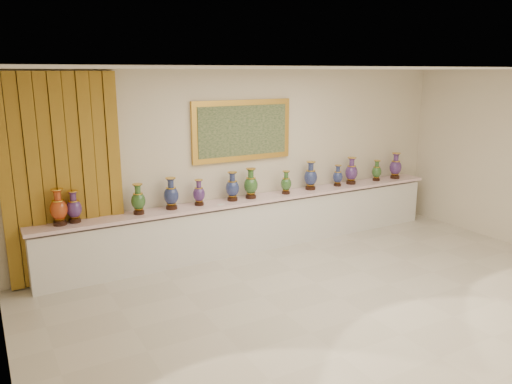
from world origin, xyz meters
TOP-DOWN VIEW (x-y plane):
  - ground at (0.00, 0.00)m, footprint 8.00×8.00m
  - room at (-2.57, 2.44)m, footprint 8.00×8.00m
  - counter at (0.00, 2.27)m, footprint 7.28×0.48m
  - vase_0 at (-3.14, 2.26)m, footprint 0.25×0.25m
  - vase_1 at (-2.94, 2.29)m, footprint 0.25×0.25m
  - vase_2 at (-2.03, 2.26)m, footprint 0.24×0.24m
  - vase_3 at (-1.51, 2.27)m, footprint 0.26×0.26m
  - vase_4 at (-1.05, 2.28)m, footprint 0.22×0.22m
  - vase_5 at (-0.46, 2.27)m, footprint 0.28×0.28m
  - vase_6 at (-0.12, 2.26)m, footprint 0.28×0.28m
  - vase_7 at (0.56, 2.23)m, footprint 0.24×0.24m
  - vase_8 at (1.12, 2.29)m, footprint 0.27×0.27m
  - vase_9 at (1.72, 2.26)m, footprint 0.20×0.20m
  - vase_10 at (2.05, 2.28)m, footprint 0.30×0.30m
  - vase_11 at (2.67, 2.26)m, footprint 0.19×0.19m
  - vase_12 at (3.14, 2.24)m, footprint 0.25×0.25m
  - label_card at (-0.74, 2.13)m, footprint 0.10×0.06m

SIDE VIEW (x-z plane):
  - ground at x=0.00m, z-range 0.00..0.00m
  - counter at x=0.00m, z-range -0.01..0.89m
  - label_card at x=-0.74m, z-range 0.90..0.90m
  - vase_9 at x=1.72m, z-range 0.88..1.27m
  - vase_11 at x=2.67m, z-range 0.88..1.28m
  - vase_7 at x=0.56m, z-range 0.88..1.28m
  - vase_4 at x=-1.05m, z-range 0.88..1.29m
  - vase_1 at x=-2.94m, z-range 0.88..1.33m
  - vase_2 at x=-2.03m, z-range 0.88..1.33m
  - vase_5 at x=-0.46m, z-range 0.88..1.35m
  - vase_3 at x=-1.51m, z-range 0.87..1.37m
  - vase_10 at x=2.05m, z-range 0.87..1.38m
  - vase_6 at x=-0.12m, z-range 0.87..1.38m
  - vase_12 at x=3.14m, z-range 0.87..1.38m
  - vase_8 at x=1.12m, z-range 0.87..1.38m
  - vase_0 at x=-3.14m, z-range 0.87..1.39m
  - room at x=-2.57m, z-range -2.42..5.58m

